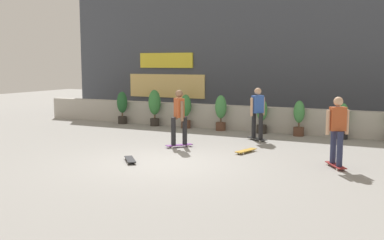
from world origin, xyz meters
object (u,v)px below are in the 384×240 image
at_px(potted_plant_5, 299,117).
at_px(skater_by_wall_right, 179,116).
at_px(skateboard_near_camera, 130,159).
at_px(potted_plant_1, 155,105).
at_px(skateboard_aside, 246,151).
at_px(potted_plant_3, 221,111).
at_px(potted_plant_2, 186,110).
at_px(potted_plant_6, 343,120).
at_px(potted_plant_0, 122,106).
at_px(skater_mid_plaza, 337,129).
at_px(skater_by_wall_left, 257,111).
at_px(potted_plant_4, 262,115).

relative_size(potted_plant_5, skater_by_wall_right, 0.71).
bearing_deg(skateboard_near_camera, potted_plant_1, 114.88).
bearing_deg(skateboard_aside, potted_plant_3, 121.73).
xyz_separation_m(potted_plant_2, potted_plant_6, (5.73, 0.00, -0.10)).
distance_m(potted_plant_0, skater_by_wall_right, 5.75).
bearing_deg(potted_plant_1, skater_mid_plaza, -29.91).
bearing_deg(potted_plant_2, skateboard_near_camera, -77.07).
xyz_separation_m(potted_plant_1, skateboard_aside, (5.00, -3.53, -0.76)).
bearing_deg(skater_by_wall_right, skateboard_aside, 1.86).
distance_m(potted_plant_2, skater_by_wall_left, 3.63).
xyz_separation_m(potted_plant_1, skater_by_wall_left, (4.68, -1.50, 0.12)).
height_order(potted_plant_1, potted_plant_3, potted_plant_1).
bearing_deg(skater_by_wall_left, potted_plant_6, 31.62).
distance_m(potted_plant_3, skater_by_wall_right, 3.60).
xyz_separation_m(potted_plant_3, potted_plant_5, (2.87, 0.00, -0.08)).
bearing_deg(skater_mid_plaza, potted_plant_3, 137.37).
relative_size(potted_plant_3, skateboard_aside, 1.58).
distance_m(potted_plant_5, skater_mid_plaza, 4.70).
xyz_separation_m(potted_plant_2, potted_plant_3, (1.44, 0.00, 0.01)).
bearing_deg(skateboard_near_camera, skater_mid_plaza, 18.18).
xyz_separation_m(potted_plant_3, skateboard_near_camera, (-0.09, -5.89, -0.67)).
height_order(skater_by_wall_left, skater_mid_plaza, same).
relative_size(potted_plant_4, skateboard_aside, 1.48).
bearing_deg(skateboard_aside, potted_plant_1, 144.78).
relative_size(potted_plant_3, potted_plant_5, 1.08).
height_order(potted_plant_3, potted_plant_4, potted_plant_3).
height_order(potted_plant_0, potted_plant_6, potted_plant_0).
distance_m(skater_by_wall_left, skateboard_aside, 2.24).
height_order(potted_plant_0, potted_plant_2, potted_plant_0).
height_order(potted_plant_0, skateboard_aside, potted_plant_0).
bearing_deg(potted_plant_0, potted_plant_4, 0.00).
height_order(potted_plant_3, skater_by_wall_right, skater_by_wall_right).
xyz_separation_m(potted_plant_4, skater_by_wall_right, (-1.44, -3.60, 0.29)).
height_order(potted_plant_2, potted_plant_4, potted_plant_2).
distance_m(potted_plant_2, potted_plant_5, 4.31).
bearing_deg(potted_plant_5, skater_by_wall_right, -127.33).
xyz_separation_m(potted_plant_1, potted_plant_2, (1.38, -0.00, -0.11)).
distance_m(skater_mid_plaza, skateboard_near_camera, 5.10).
relative_size(potted_plant_5, skater_by_wall_left, 0.71).
relative_size(potted_plant_2, skater_by_wall_left, 0.76).
bearing_deg(potted_plant_0, skateboard_near_camera, -54.07).
height_order(potted_plant_6, skater_by_wall_right, skater_by_wall_right).
distance_m(potted_plant_6, skater_mid_plaza, 4.35).
distance_m(potted_plant_0, skateboard_aside, 7.46).
bearing_deg(potted_plant_4, potted_plant_2, -180.00).
distance_m(potted_plant_3, skateboard_near_camera, 5.92).
distance_m(potted_plant_5, skateboard_aside, 3.64).
height_order(skateboard_near_camera, skateboard_aside, same).
relative_size(potted_plant_4, potted_plant_6, 1.04).
bearing_deg(skater_by_wall_left, skater_mid_plaza, -44.93).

